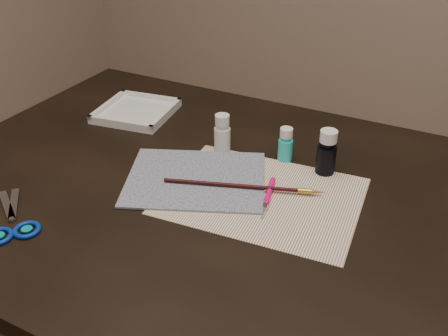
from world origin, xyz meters
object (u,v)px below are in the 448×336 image
at_px(paint_bottle_cyan, 286,144).
at_px(palette_tray, 136,111).
at_px(canvas, 196,179).
at_px(paint_bottle_white, 222,133).
at_px(scissors, 7,215).
at_px(paper, 262,196).
at_px(paint_bottle_navy, 327,152).

xyz_separation_m(paint_bottle_cyan, palette_tray, (-0.43, 0.04, -0.03)).
bearing_deg(canvas, paint_bottle_white, 93.41).
bearing_deg(scissors, paint_bottle_white, -87.68).
relative_size(canvas, scissors, 1.49).
height_order(paper, palette_tray, palette_tray).
height_order(paper, paint_bottle_white, paint_bottle_white).
relative_size(paint_bottle_navy, palette_tray, 0.55).
relative_size(paint_bottle_cyan, palette_tray, 0.43).
xyz_separation_m(canvas, paint_bottle_navy, (0.23, 0.15, 0.05)).
bearing_deg(scissors, paint_bottle_navy, -105.56).
height_order(paper, scissors, scissors).
bearing_deg(paint_bottle_navy, canvas, -146.53).
distance_m(paint_bottle_cyan, paint_bottle_navy, 0.10).
relative_size(canvas, paint_bottle_navy, 2.85).
height_order(paint_bottle_cyan, palette_tray, paint_bottle_cyan).
bearing_deg(paint_bottle_navy, paint_bottle_white, -176.13).
height_order(paper, canvas, canvas).
xyz_separation_m(paper, canvas, (-0.15, -0.01, 0.00)).
relative_size(paper, scissors, 1.99).
xyz_separation_m(canvas, palette_tray, (-0.30, 0.20, 0.01)).
distance_m(paint_bottle_white, scissors, 0.48).
height_order(paint_bottle_cyan, scissors, paint_bottle_cyan).
xyz_separation_m(paper, paint_bottle_navy, (0.08, 0.14, 0.05)).
bearing_deg(palette_tray, paint_bottle_cyan, -5.51).
bearing_deg(paint_bottle_cyan, paint_bottle_white, -169.22).
xyz_separation_m(paint_bottle_white, scissors, (-0.24, -0.41, -0.04)).
height_order(canvas, paint_bottle_cyan, paint_bottle_cyan).
bearing_deg(scissors, palette_tray, -51.32).
relative_size(paint_bottle_navy, scissors, 0.52).
xyz_separation_m(canvas, scissors, (-0.25, -0.27, 0.00)).
bearing_deg(scissors, paper, -111.67).
height_order(canvas, scissors, scissors).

